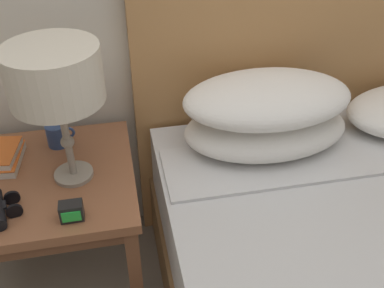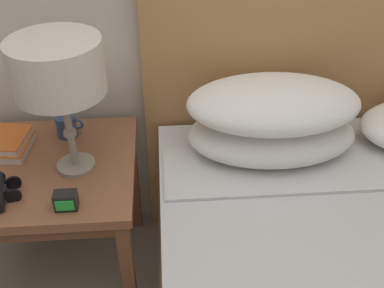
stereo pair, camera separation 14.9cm
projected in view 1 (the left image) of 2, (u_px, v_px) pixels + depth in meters
name	position (u px, v px, depth m)	size (l,w,h in m)	color
nightstand	(51.00, 193.00, 1.56)	(0.58, 0.58, 0.57)	brown
table_lamp	(54.00, 78.00, 1.30)	(0.28, 0.28, 0.46)	gray
coffee_mug	(58.00, 135.00, 1.64)	(0.10, 0.08, 0.08)	#334C84
alarm_clock	(72.00, 211.00, 1.34)	(0.07, 0.05, 0.06)	black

